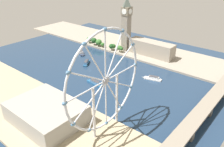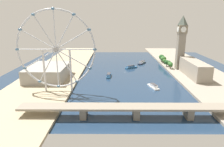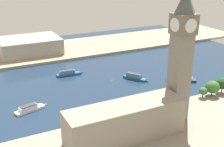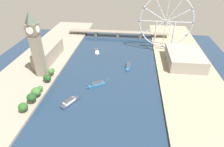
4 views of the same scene
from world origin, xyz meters
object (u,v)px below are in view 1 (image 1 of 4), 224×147
Objects in this scene: clock_tower at (126,23)px; tour_boat_0 at (95,83)px; ferris_wheel at (106,82)px; tour_boat_2 at (87,62)px; river_bridge at (206,106)px; tour_boat_3 at (153,78)px; riverside_hall at (46,113)px; tour_boat_1 at (81,52)px; parliament_block at (151,48)px.

tour_boat_0 is (125.25, 41.54, -49.08)m from clock_tower.
tour_boat_2 is (-102.10, -130.21, -51.97)m from ferris_wheel.
river_bridge reaches higher than tour_boat_0.
tour_boat_0 is (-61.29, -73.85, -52.13)m from ferris_wheel.
clock_tower is 3.31× the size of tour_boat_3.
ferris_wheel is 119.44m from river_bridge.
riverside_hall is 195.43m from tour_boat_1.
tour_boat_1 is at bearing -56.74° from parliament_block.
tour_boat_0 is 1.12× the size of tour_boat_2.
river_bridge is at bearing 135.24° from riverside_hall.
clock_tower reaches higher than tour_boat_2.
tour_boat_1 is at bearing -99.15° from river_bridge.
riverside_hall is at bearing 106.22° from tour_boat_0.
tour_boat_3 is at bearing -111.29° from tour_boat_2.
parliament_block reaches higher than tour_boat_0.
clock_tower is at bearing -80.24° from parliament_block.
parliament_block is 224.54m from riverside_hall.
tour_boat_2 is at bearing -34.00° from parliament_block.
clock_tower is 60.55m from parliament_block.
parliament_block is at bearing 63.00° from tour_boat_1.
tour_boat_0 is at bearing -78.28° from river_bridge.
parliament_block is 209.92m from ferris_wheel.
clock_tower is 1.27× the size of riverside_hall.
ferris_wheel is 173.44m from tour_boat_2.
tour_boat_0 is at bearing -4.87° from tour_boat_1.
riverside_hall is 2.60× the size of tour_boat_3.
ferris_wheel is 3.40× the size of tour_boat_1.
clock_tower is 1.17× the size of parliament_block.
riverside_hall is (215.91, 61.29, -38.81)m from clock_tower.
tour_boat_1 is (-127.63, -170.01, -52.18)m from ferris_wheel.
clock_tower is 3.55× the size of tour_boat_2.
clock_tower reaches higher than tour_boat_0.
ferris_wheel is 218.90m from tour_boat_1.
river_bridge is at bearing 144.48° from ferris_wheel.
clock_tower is at bearing -164.15° from riverside_hall.
tour_boat_1 is at bearing -30.68° from tour_boat_0.
parliament_block is (-8.20, 47.67, -36.42)m from clock_tower.
river_bridge is (96.62, 179.57, -42.34)m from clock_tower.
clock_tower is 208.27m from river_bridge.
clock_tower is 0.93× the size of ferris_wheel.
parliament_block is 2.71× the size of tour_boat_0.
tour_boat_0 is (133.45, -6.14, -12.66)m from parliament_block.
clock_tower reaches higher than parliament_block.
parliament_block is at bearing -176.52° from riverside_hall.
ferris_wheel is at bearing -7.16° from tour_boat_1.
riverside_hall is at bearing 178.13° from tour_boat_2.
tour_boat_3 is (-122.74, -20.51, -52.31)m from ferris_wheel.
tour_boat_2 is at bearing -9.96° from clock_tower.
riverside_hall is at bearing 62.05° from tour_boat_3.
ferris_wheel reaches higher than river_bridge.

